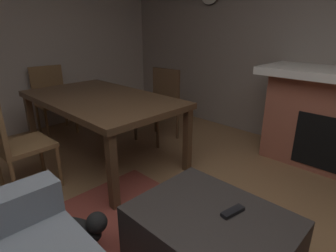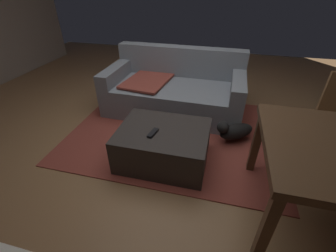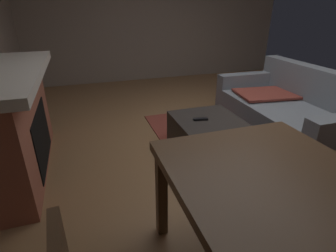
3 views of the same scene
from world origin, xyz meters
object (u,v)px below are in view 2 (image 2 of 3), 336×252
at_px(ottoman_coffee_table, 163,145).
at_px(tv_remote, 153,133).
at_px(small_dog, 234,131).
at_px(couch, 175,90).

height_order(ottoman_coffee_table, tv_remote, tv_remote).
xyz_separation_m(tv_remote, small_dog, (0.82, 0.62, -0.25)).
height_order(couch, ottoman_coffee_table, couch).
xyz_separation_m(couch, small_dog, (0.88, -0.65, -0.14)).
distance_m(couch, ottoman_coffee_table, 1.19).
xyz_separation_m(couch, ottoman_coffee_table, (0.14, -1.18, -0.10)).
bearing_deg(ottoman_coffee_table, couch, 96.90).
bearing_deg(small_dog, ottoman_coffee_table, -144.46).
xyz_separation_m(ottoman_coffee_table, tv_remote, (-0.08, -0.09, 0.21)).
bearing_deg(couch, ottoman_coffee_table, -83.10).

